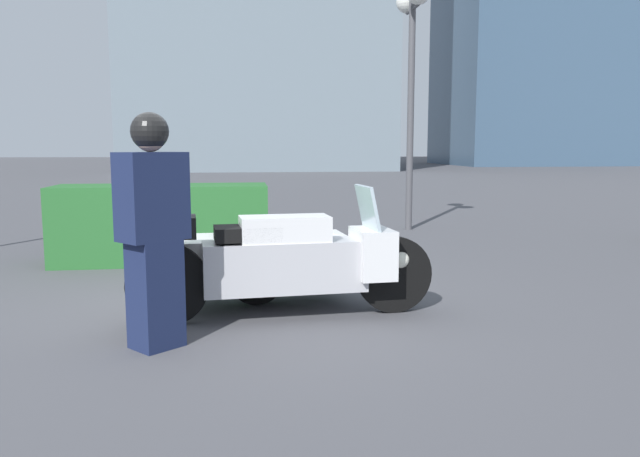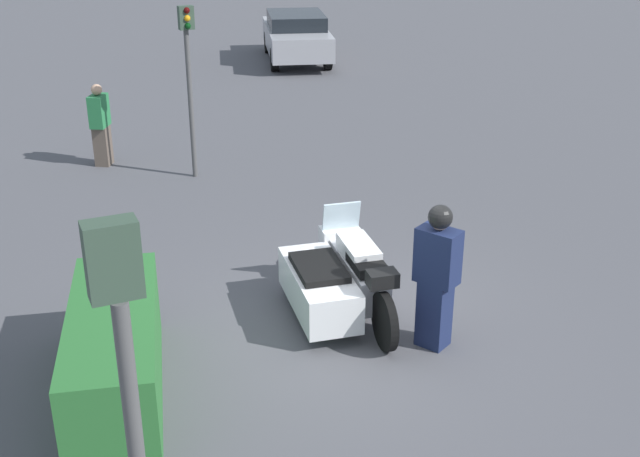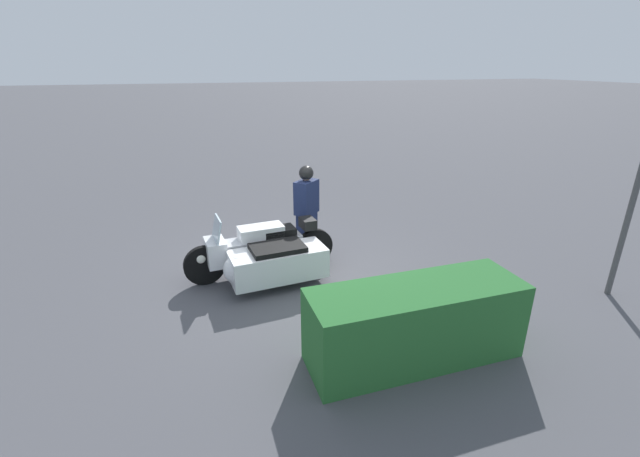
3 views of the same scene
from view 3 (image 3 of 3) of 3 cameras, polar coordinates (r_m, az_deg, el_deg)
ground_plane at (r=7.70m, az=-2.38°, el=-6.45°), size 160.00×160.00×0.00m
police_motorcycle at (r=7.41m, az=-7.28°, el=-3.71°), size 2.73×1.19×1.17m
officer_rider at (r=8.35m, az=-1.80°, el=2.78°), size 0.56×0.54×1.77m
hedge_bush_curbside at (r=5.66m, az=12.54°, el=-12.23°), size 2.74×0.89×1.01m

